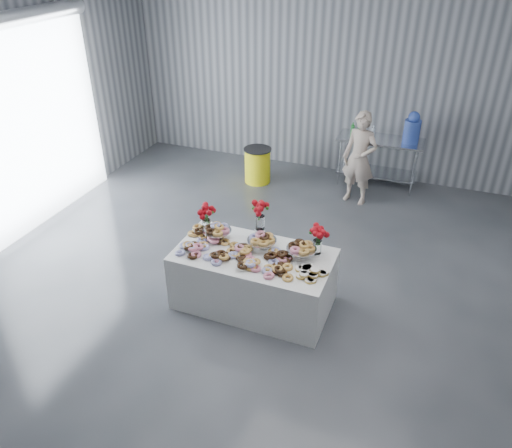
{
  "coord_description": "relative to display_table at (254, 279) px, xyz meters",
  "views": [
    {
      "loc": [
        1.81,
        -4.5,
        4.13
      ],
      "look_at": [
        -0.13,
        0.57,
        0.89
      ],
      "focal_mm": 35.0,
      "sensor_mm": 36.0,
      "label": 1
    }
  ],
  "objects": [
    {
      "name": "bouquet_center",
      "position": [
        -0.05,
        0.35,
        0.75
      ],
      "size": [
        0.26,
        0.26,
        0.57
      ],
      "color": "silver",
      "rests_on": "display_table"
    },
    {
      "name": "bouquet_left",
      "position": [
        -0.75,
        0.26,
        0.67
      ],
      "size": [
        0.26,
        0.26,
        0.42
      ],
      "color": "white",
      "rests_on": "display_table"
    },
    {
      "name": "water_jug",
      "position": [
        1.38,
        3.98,
        0.77
      ],
      "size": [
        0.28,
        0.28,
        0.55
      ],
      "color": "blue",
      "rests_on": "prep_table"
    },
    {
      "name": "room_walls",
      "position": [
        -0.28,
        -0.05,
        2.26
      ],
      "size": [
        8.04,
        9.04,
        4.02
      ],
      "color": "gray",
      "rests_on": "ground"
    },
    {
      "name": "cake_stand_mid",
      "position": [
        0.05,
        0.15,
        0.52
      ],
      "size": [
        0.36,
        0.36,
        0.17
      ],
      "color": "silver",
      "rests_on": "display_table"
    },
    {
      "name": "danish_pile",
      "position": [
        0.75,
        -0.16,
        0.43
      ],
      "size": [
        0.48,
        0.48,
        0.11
      ],
      "primitive_type": null,
      "color": "silver",
      "rests_on": "display_table"
    },
    {
      "name": "ground",
      "position": [
        -0.01,
        -0.12,
        -0.38
      ],
      "size": [
        9.0,
        9.0,
        0.0
      ],
      "primitive_type": "plane",
      "color": "#323539",
      "rests_on": "ground"
    },
    {
      "name": "drink_bottles",
      "position": [
        0.56,
        3.88,
        0.66
      ],
      "size": [
        0.54,
        0.08,
        0.27
      ],
      "primitive_type": null,
      "color": "#268C33",
      "rests_on": "prep_table"
    },
    {
      "name": "cake_stand_right",
      "position": [
        0.55,
        0.14,
        0.52
      ],
      "size": [
        0.36,
        0.36,
        0.17
      ],
      "color": "silver",
      "rests_on": "display_table"
    },
    {
      "name": "bouquet_right",
      "position": [
        0.7,
        0.29,
        0.67
      ],
      "size": [
        0.26,
        0.26,
        0.42
      ],
      "color": "white",
      "rests_on": "display_table"
    },
    {
      "name": "display_table",
      "position": [
        0.0,
        0.0,
        0.0
      ],
      "size": [
        1.91,
        1.02,
        0.75
      ],
      "primitive_type": "cube",
      "rotation": [
        0.0,
        0.0,
        -0.01
      ],
      "color": "white",
      "rests_on": "ground"
    },
    {
      "name": "prep_table",
      "position": [
        0.88,
        3.98,
        0.24
      ],
      "size": [
        1.5,
        0.6,
        0.9
      ],
      "color": "silver",
      "rests_on": "ground"
    },
    {
      "name": "donut_mounds",
      "position": [
        -0.0,
        -0.05,
        0.42
      ],
      "size": [
        1.81,
        0.82,
        0.09
      ],
      "primitive_type": null,
      "rotation": [
        0.0,
        0.0,
        -0.01
      ],
      "color": "tan",
      "rests_on": "display_table"
    },
    {
      "name": "trash_barrel",
      "position": [
        -1.21,
        3.32,
        -0.05
      ],
      "size": [
        0.51,
        0.51,
        0.66
      ],
      "rotation": [
        0.0,
        0.0,
        -0.35
      ],
      "color": "#FFF315",
      "rests_on": "ground"
    },
    {
      "name": "person",
      "position": [
        0.66,
        3.21,
        0.42
      ],
      "size": [
        0.66,
        0.51,
        1.6
      ],
      "primitive_type": "imported",
      "rotation": [
        0.0,
        0.0,
        -0.25
      ],
      "color": "#CC8C93",
      "rests_on": "ground"
    },
    {
      "name": "cake_stand_left",
      "position": [
        -0.55,
        0.16,
        0.52
      ],
      "size": [
        0.36,
        0.36,
        0.17
      ],
      "color": "silver",
      "rests_on": "display_table"
    }
  ]
}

